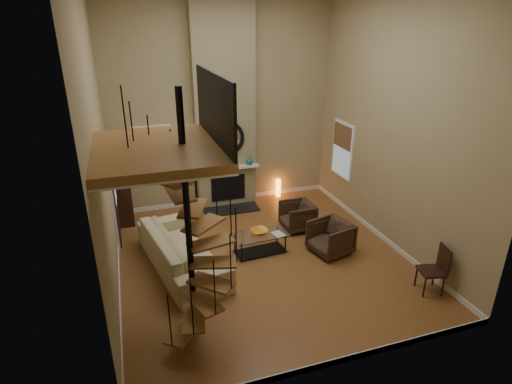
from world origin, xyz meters
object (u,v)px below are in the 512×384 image
object	(u,v)px
armchair_near	(300,216)
side_chair	(436,267)
hutch	(122,186)
accent_lamp	(278,188)
coffee_table	(260,241)
armchair_far	(333,237)
sofa	(181,250)
floor_lamp	(195,173)

from	to	relation	value
armchair_near	side_chair	distance (m)	3.46
hutch	accent_lamp	size ratio (longest dim) A/B	3.72
armchair_near	coffee_table	world-z (taller)	armchair_near
coffee_table	side_chair	size ratio (longest dim) A/B	1.32
armchair_near	armchair_far	distance (m)	1.26
sofa	side_chair	distance (m)	5.05
sofa	accent_lamp	bearing A→B (deg)	-59.84
sofa	coffee_table	size ratio (longest dim) A/B	2.28
sofa	accent_lamp	distance (m)	4.39
hutch	coffee_table	distance (m)	3.89
armchair_far	hutch	bearing A→B (deg)	-138.39
sofa	armchair_far	xyz separation A→B (m)	(3.33, -0.43, -0.04)
hutch	side_chair	size ratio (longest dim) A/B	2.10
hutch	coffee_table	xyz separation A→B (m)	(2.81, -2.60, -0.67)
accent_lamp	coffee_table	bearing A→B (deg)	-118.18
armchair_near	accent_lamp	world-z (taller)	armchair_near
armchair_far	coffee_table	bearing A→B (deg)	-119.54
accent_lamp	floor_lamp	bearing A→B (deg)	-157.10
hutch	accent_lamp	xyz separation A→B (m)	(4.35, 0.27, -0.70)
sofa	floor_lamp	distance (m)	2.17
sofa	accent_lamp	xyz separation A→B (m)	(3.30, 2.89, -0.15)
hutch	armchair_far	bearing A→B (deg)	-34.94
armchair_far	armchair_near	bearing A→B (deg)	178.38
armchair_far	coffee_table	size ratio (longest dim) A/B	0.66
sofa	accent_lamp	world-z (taller)	sofa
sofa	floor_lamp	world-z (taller)	floor_lamp
hutch	accent_lamp	distance (m)	4.41
sofa	coffee_table	world-z (taller)	sofa
sofa	side_chair	world-z (taller)	side_chair
armchair_far	accent_lamp	world-z (taller)	armchair_far
armchair_far	floor_lamp	xyz separation A→B (m)	(-2.65, 2.22, 1.06)
hutch	side_chair	bearing A→B (deg)	-42.17
sofa	coffee_table	distance (m)	1.76
hutch	armchair_near	size ratio (longest dim) A/B	2.59
armchair_near	coffee_table	distance (m)	1.53
hutch	armchair_near	world-z (taller)	hutch
sofa	armchair_near	bearing A→B (deg)	-86.51
armchair_far	side_chair	distance (m)	2.24
accent_lamp	side_chair	world-z (taller)	side_chair
hutch	coffee_table	bearing A→B (deg)	-42.85
coffee_table	side_chair	bearing A→B (deg)	-41.45
armchair_near	floor_lamp	distance (m)	2.79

